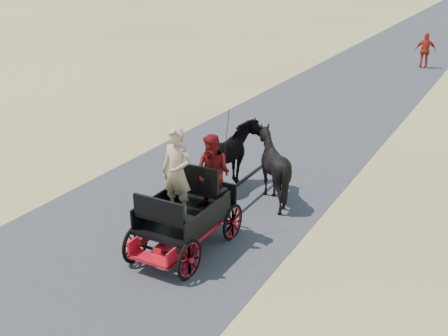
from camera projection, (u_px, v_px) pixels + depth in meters
The scene contains 8 objects.
ground at pixel (185, 207), 13.23m from camera, with size 140.00×140.00×0.00m, color tan.
road at pixel (185, 206), 13.23m from camera, with size 6.00×140.00×0.01m, color #38383A.
carriage at pixel (186, 233), 11.30m from camera, with size 1.30×2.40×0.72m, color black, non-canonical shape.
horse_left at pixel (232, 159), 13.80m from camera, with size 0.91×2.01×1.70m, color black.
horse_right at pixel (273, 167), 13.31m from camera, with size 1.37×1.54×1.70m, color black.
driver_man at pixel (177, 172), 10.96m from camera, with size 0.66×0.43×1.80m, color tan.
passenger_woman at pixel (213, 173), 11.22m from camera, with size 0.77×0.60×1.58m, color #660C0F.
pedestrian at pixel (425, 50), 27.47m from camera, with size 1.01×0.42×1.73m, color #B32514.
Camera 1 is at (6.56, -10.00, 5.80)m, focal length 45.00 mm.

